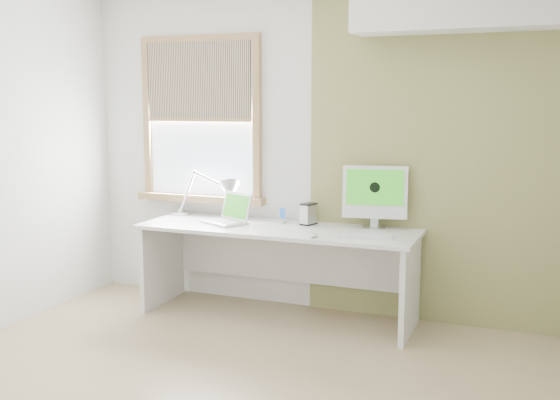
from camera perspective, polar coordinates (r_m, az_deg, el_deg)
The scene contains 12 objects.
room at distance 3.68m, azimuth -6.03°, elevation 2.36°, with size 4.04×3.54×2.64m.
accent_wall at distance 5.05m, azimuth 13.60°, elevation 3.83°, with size 2.00×0.02×2.60m, color olive.
soffit at distance 4.89m, azimuth 16.19°, elevation 16.52°, with size 1.60×0.40×0.42m, color white.
window at distance 5.65m, azimuth -7.02°, elevation 6.97°, with size 1.20×0.14×1.42m.
desk at distance 5.17m, azimuth 0.00°, elevation -4.41°, with size 2.20×0.70×0.73m.
desk_lamp at distance 5.50m, azimuth -5.26°, elevation 0.60°, with size 0.70×0.28×0.40m.
laptop at distance 5.27m, azimuth -4.46°, elevation -1.36°, with size 0.43×0.40×0.24m.
phone_dock at distance 5.25m, azimuth 0.24°, elevation -1.60°, with size 0.08×0.08×0.14m.
external_drive at distance 5.17m, azimuth 2.53°, elevation -1.23°, with size 0.12×0.15×0.17m.
imac at distance 5.04m, azimuth 8.34°, elevation 0.57°, with size 0.50×0.20×0.49m.
keyboard at distance 4.71m, azimuth 7.51°, elevation -3.23°, with size 0.41×0.17×0.02m.
mouse at distance 4.70m, azimuth 2.94°, elevation -3.11°, with size 0.06×0.10×0.03m, color white.
Camera 1 is at (1.70, -3.24, 1.69)m, focal length 41.62 mm.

